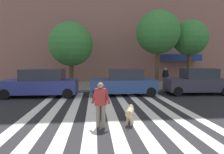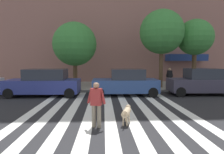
% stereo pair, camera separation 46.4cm
% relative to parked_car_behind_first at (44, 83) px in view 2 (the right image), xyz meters
% --- Properties ---
extents(ground_plane, '(160.00, 160.00, 0.00)m').
position_rel_parked_car_behind_first_xyz_m(ground_plane, '(3.21, -5.01, -0.90)').
color(ground_plane, '#232326').
extents(sidewalk_far, '(80.00, 6.00, 0.15)m').
position_rel_parked_car_behind_first_xyz_m(sidewalk_far, '(3.21, 4.53, -0.83)').
color(sidewalk_far, gray).
rests_on(sidewalk_far, ground_plane).
extents(crosswalk_stripes, '(7.65, 12.49, 0.01)m').
position_rel_parked_car_behind_first_xyz_m(crosswalk_stripes, '(4.31, -5.01, -0.90)').
color(crosswalk_stripes, silver).
rests_on(crosswalk_stripes, ground_plane).
extents(parked_car_behind_first, '(4.88, 2.08, 1.85)m').
position_rel_parked_car_behind_first_xyz_m(parked_car_behind_first, '(0.00, 0.00, 0.00)').
color(parked_car_behind_first, navy).
rests_on(parked_car_behind_first, ground_plane).
extents(parked_car_third_in_line, '(4.51, 1.98, 1.84)m').
position_rel_parked_car_behind_first_xyz_m(parked_car_third_in_line, '(5.59, 0.00, -0.02)').
color(parked_car_third_in_line, navy).
rests_on(parked_car_third_in_line, ground_plane).
extents(parked_car_fourth_in_line, '(4.38, 2.05, 1.87)m').
position_rel_parked_car_behind_first_xyz_m(parked_car_fourth_in_line, '(10.94, -0.00, -0.01)').
color(parked_car_fourth_in_line, '#343142').
rests_on(parked_car_fourth_in_line, ground_plane).
extents(street_tree_nearest, '(3.78, 3.78, 5.59)m').
position_rel_parked_car_behind_first_xyz_m(street_tree_nearest, '(1.58, 3.68, 2.94)').
color(street_tree_nearest, '#4C3823').
rests_on(street_tree_nearest, sidewalk_far).
extents(street_tree_middle, '(3.70, 3.70, 6.52)m').
position_rel_parked_car_behind_first_xyz_m(street_tree_middle, '(8.95, 2.90, 3.90)').
color(street_tree_middle, '#4C3823').
rests_on(street_tree_middle, sidewalk_far).
extents(street_tree_further, '(3.09, 3.09, 5.84)m').
position_rel_parked_car_behind_first_xyz_m(street_tree_further, '(11.99, 3.26, 3.50)').
color(street_tree_further, '#4C3823').
rests_on(street_tree_further, sidewalk_far).
extents(pedestrian_dog_walker, '(0.70, 0.34, 1.64)m').
position_rel_parked_car_behind_first_xyz_m(pedestrian_dog_walker, '(3.79, -6.43, 0.03)').
color(pedestrian_dog_walker, '#6B6051').
rests_on(pedestrian_dog_walker, ground_plane).
extents(dog_on_leash, '(0.47, 1.09, 0.65)m').
position_rel_parked_car_behind_first_xyz_m(dog_on_leash, '(4.93, -6.03, -0.46)').
color(dog_on_leash, tan).
rests_on(dog_on_leash, ground_plane).
extents(pedestrian_bystander, '(0.71, 0.31, 1.64)m').
position_rel_parked_car_behind_first_xyz_m(pedestrian_bystander, '(9.80, 3.16, 0.18)').
color(pedestrian_bystander, black).
rests_on(pedestrian_bystander, sidewalk_far).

